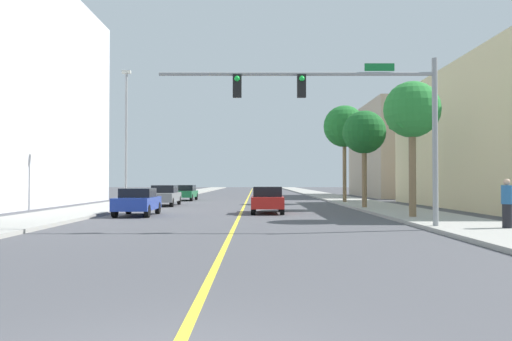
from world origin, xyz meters
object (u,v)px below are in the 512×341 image
car_green (183,192)px  pedestrian (504,203)px  car_blue (135,201)px  palm_far (342,127)px  car_gray (162,195)px  street_lamp (124,132)px  car_red (265,199)px  palm_near (410,111)px  palm_mid (362,133)px  traffic_signal_mast (346,104)px

car_green → pedestrian: pedestrian is taller
car_blue → palm_far: bearing=-134.9°
car_blue → pedestrian: 17.08m
palm_far → car_green: bearing=154.5°
car_gray → car_blue: 10.32m
street_lamp → pedestrian: bearing=-40.3°
car_red → car_blue: bearing=-163.4°
palm_near → car_gray: bearing=136.6°
street_lamp → car_green: bearing=82.4°
palm_mid → car_gray: 14.86m
palm_mid → palm_far: palm_far is taller
pedestrian → palm_near: bearing=172.6°
palm_far → pedestrian: (1.77, -21.88, -5.08)m
car_blue → car_red: (6.77, 1.90, 0.02)m
car_gray → car_blue: car_gray is taller
pedestrian → street_lamp: bearing=-153.5°
car_blue → pedestrian: pedestrian is taller
car_red → palm_far: bearing=62.2°
street_lamp → palm_mid: street_lamp is taller
traffic_signal_mast → palm_far: (3.61, 21.04, 1.46)m
car_gray → car_green: bearing=-91.2°
palm_near → car_green: (-13.75, 22.82, -4.28)m
car_gray → palm_far: bearing=-167.1°
car_gray → pedestrian: size_ratio=2.67×
car_blue → car_red: bearing=-165.1°
traffic_signal_mast → palm_mid: 13.30m
palm_far → car_gray: size_ratio=1.66×
palm_far → car_gray: (-13.65, -3.26, -5.32)m
traffic_signal_mast → palm_near: (3.82, 4.68, 0.40)m
palm_mid → car_red: 8.14m
car_gray → car_red: 11.11m
palm_near → car_red: size_ratio=1.57×
car_green → pedestrian: bearing=119.8°
palm_mid → car_blue: (-12.92, -5.39, -4.06)m
street_lamp → palm_near: (15.61, -9.03, 0.05)m
traffic_signal_mast → car_green: size_ratio=2.48×
pedestrian → car_blue: bearing=-142.3°
palm_near → car_red: (-6.59, 4.69, -4.26)m
traffic_signal_mast → car_green: bearing=109.9°
street_lamp → car_gray: (1.75, 4.07, -4.21)m
palm_mid → car_gray: palm_mid is taller
car_gray → pedestrian: pedestrian is taller
palm_near → pedestrian: 7.01m
car_green → car_blue: (0.40, -20.03, -0.00)m
palm_near → car_blue: 14.30m
car_blue → car_red: 7.03m
street_lamp → palm_near: street_lamp is taller
traffic_signal_mast → car_gray: 20.78m
traffic_signal_mast → car_gray: (-10.04, 17.78, -3.85)m
street_lamp → car_blue: 7.87m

